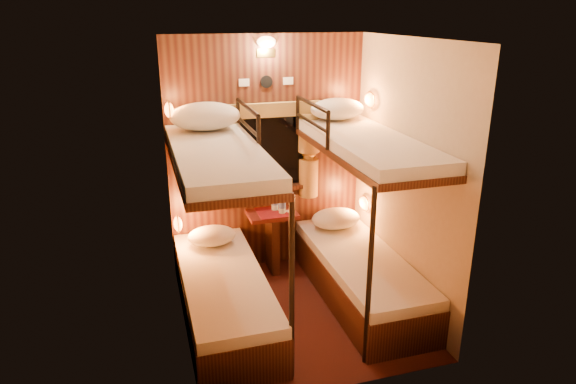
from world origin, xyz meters
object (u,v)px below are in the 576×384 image
object	(u,v)px
bunk_left	(223,263)
bottle_left	(275,200)
bunk_right	(361,244)
bottle_right	(282,203)
table	(272,233)

from	to	relation	value
bunk_left	bottle_left	size ratio (longest dim) A/B	7.21
bunk_right	bottle_left	size ratio (longest dim) A/B	7.21
bunk_left	bottle_right	world-z (taller)	bunk_left
table	bottle_right	bearing A→B (deg)	-26.21
bunk_left	bottle_right	distance (m)	1.06
bottle_left	bottle_right	distance (m)	0.12
table	bottle_left	xyz separation A→B (m)	(0.05, 0.06, 0.35)
bunk_right	bottle_right	world-z (taller)	bunk_right
bunk_left	bunk_right	bearing A→B (deg)	0.00
bunk_right	table	xyz separation A→B (m)	(-0.65, 0.78, -0.14)
table	bottle_left	world-z (taller)	bottle_left
table	bottle_left	size ratio (longest dim) A/B	2.49
table	bottle_right	distance (m)	0.36
table	bottle_left	distance (m)	0.36
table	bottle_right	world-z (taller)	bottle_right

